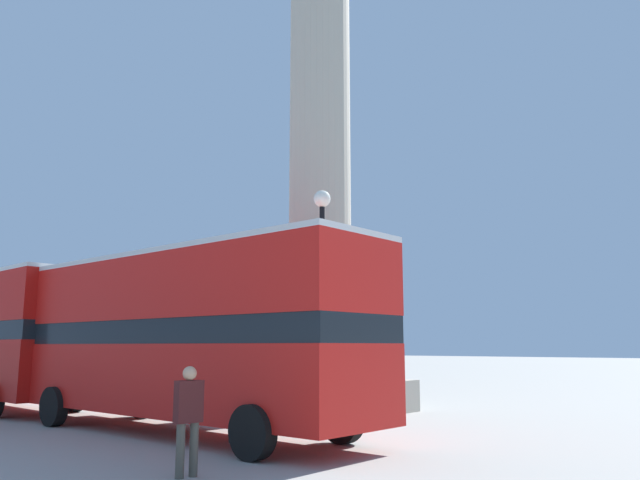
% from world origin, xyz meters
% --- Properties ---
extents(ground_plane, '(200.00, 200.00, 0.00)m').
position_xyz_m(ground_plane, '(0.00, 0.00, 0.00)').
color(ground_plane, '#9E9B93').
extents(monument_column, '(4.50, 4.50, 21.23)m').
position_xyz_m(monument_column, '(0.00, 0.00, 8.60)').
color(monument_column, '#ADA593').
rests_on(monument_column, ground_plane).
extents(bus_a, '(10.72, 3.05, 4.24)m').
position_xyz_m(bus_a, '(0.67, -5.80, 2.35)').
color(bus_a, red).
rests_on(bus_a, ground_plane).
extents(equestrian_statue, '(3.60, 3.02, 5.96)m').
position_xyz_m(equestrian_statue, '(-10.01, 5.88, 1.71)').
color(equestrian_statue, '#ADA593').
rests_on(equestrian_statue, ground_plane).
extents(street_lamp, '(0.45, 0.45, 6.13)m').
position_xyz_m(street_lamp, '(2.49, -2.91, 3.61)').
color(street_lamp, black).
rests_on(street_lamp, ground_plane).
extents(pedestrian_by_plinth, '(0.24, 0.47, 1.72)m').
position_xyz_m(pedestrian_by_plinth, '(4.61, -8.83, 0.97)').
color(pedestrian_by_plinth, '#4C473D').
rests_on(pedestrian_by_plinth, ground_plane).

